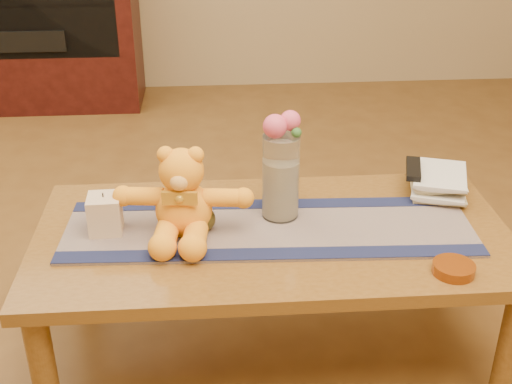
{
  "coord_description": "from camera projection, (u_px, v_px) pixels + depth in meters",
  "views": [
    {
      "loc": [
        -0.18,
        -1.69,
        1.45
      ],
      "look_at": [
        -0.05,
        0.0,
        0.58
      ],
      "focal_mm": 46.82,
      "sensor_mm": 36.0,
      "label": 1
    }
  ],
  "objects": [
    {
      "name": "table_leg_br",
      "position": [
        442.0,
        242.0,
        2.38
      ],
      "size": [
        0.07,
        0.07,
        0.41
      ],
      "primitive_type": "cylinder",
      "color": "brown",
      "rests_on": "floor"
    },
    {
      "name": "table_leg_fr",
      "position": [
        509.0,
        350.0,
        1.87
      ],
      "size": [
        0.07,
        0.07,
        0.41
      ],
      "primitive_type": "cylinder",
      "color": "brown",
      "rests_on": "floor"
    },
    {
      "name": "rose_right",
      "position": [
        290.0,
        121.0,
        1.9
      ],
      "size": [
        0.06,
        0.06,
        0.06
      ],
      "primitive_type": "sphere",
      "color": "#DB4D72",
      "rests_on": "glass_vase"
    },
    {
      "name": "candle_wick",
      "position": [
        103.0,
        195.0,
        1.9
      ],
      "size": [
        0.0,
        0.0,
        0.01
      ],
      "primitive_type": "cylinder",
      "rotation": [
        0.0,
        0.0,
        0.03
      ],
      "color": "black",
      "rests_on": "pillar_candle"
    },
    {
      "name": "book_lower",
      "position": [
        413.0,
        183.0,
        2.18
      ],
      "size": [
        0.23,
        0.27,
        0.02
      ],
      "primitive_type": "imported",
      "rotation": [
        0.0,
        0.0,
        -0.36
      ],
      "color": "beige",
      "rests_on": "book_bottom"
    },
    {
      "name": "cabinet_cavity",
      "position": [
        24.0,
        6.0,
        3.78
      ],
      "size": [
        1.02,
        0.03,
        0.61
      ],
      "primitive_type": "cube",
      "color": "black",
      "rests_on": "media_cabinet"
    },
    {
      "name": "pillar_candle",
      "position": [
        105.0,
        214.0,
        1.93
      ],
      "size": [
        0.1,
        0.1,
        0.11
      ],
      "primitive_type": "cube",
      "rotation": [
        0.0,
        0.0,
        0.03
      ],
      "color": "beige",
      "rests_on": "persian_runner"
    },
    {
      "name": "book_upper",
      "position": [
        410.0,
        177.0,
        2.18
      ],
      "size": [
        0.2,
        0.25,
        0.02
      ],
      "primitive_type": "imported",
      "rotation": [
        0.0,
        0.0,
        -0.17
      ],
      "color": "beige",
      "rests_on": "book_lower"
    },
    {
      "name": "media_cabinet",
      "position": [
        36.0,
        16.0,
        4.04
      ],
      "size": [
        1.2,
        0.5,
        1.1
      ],
      "primitive_type": "cube",
      "color": "black",
      "rests_on": "floor"
    },
    {
      "name": "rose_left",
      "position": [
        275.0,
        126.0,
        1.89
      ],
      "size": [
        0.07,
        0.07,
        0.07
      ],
      "primitive_type": "sphere",
      "color": "#DB4D72",
      "rests_on": "glass_vase"
    },
    {
      "name": "glass_vase",
      "position": [
        281.0,
        177.0,
        1.97
      ],
      "size": [
        0.11,
        0.11,
        0.26
      ],
      "primitive_type": "cylinder",
      "color": "silver",
      "rests_on": "persian_runner"
    },
    {
      "name": "persian_runner",
      "position": [
        269.0,
        229.0,
        1.97
      ],
      "size": [
        1.21,
        0.4,
        0.01
      ],
      "primitive_type": "cube",
      "rotation": [
        0.0,
        0.0,
        -0.04
      ],
      "color": "#181E45",
      "rests_on": "coffee_table_top"
    },
    {
      "name": "teddy_bear",
      "position": [
        183.0,
        192.0,
        1.89
      ],
      "size": [
        0.4,
        0.35,
        0.25
      ],
      "primitive_type": null,
      "rotation": [
        0.0,
        0.0,
        -0.11
      ],
      "color": "#FFA020",
      "rests_on": "persian_runner"
    },
    {
      "name": "bronze_ball",
      "position": [
        203.0,
        219.0,
        1.94
      ],
      "size": [
        0.09,
        0.09,
        0.07
      ],
      "primitive_type": "sphere",
      "rotation": [
        0.0,
        0.0,
        0.38
      ],
      "color": "#433B16",
      "rests_on": "persian_runner"
    },
    {
      "name": "cabinet_shelf",
      "position": [
        28.0,
        3.0,
        3.86
      ],
      "size": [
        1.02,
        0.2,
        0.02
      ],
      "primitive_type": "cube",
      "color": "black",
      "rests_on": "media_cabinet"
    },
    {
      "name": "amber_dish",
      "position": [
        454.0,
        269.0,
        1.76
      ],
      "size": [
        0.14,
        0.14,
        0.03
      ],
      "primitive_type": "cylinder",
      "rotation": [
        0.0,
        0.0,
        -0.28
      ],
      "color": "#BF5914",
      "rests_on": "coffee_table_top"
    },
    {
      "name": "potpourri_fill",
      "position": [
        280.0,
        189.0,
        1.99
      ],
      "size": [
        0.09,
        0.09,
        0.18
      ],
      "primitive_type": "cylinder",
      "color": "beige",
      "rests_on": "glass_vase"
    },
    {
      "name": "runner_border_near",
      "position": [
        272.0,
        254.0,
        1.84
      ],
      "size": [
        1.2,
        0.11,
        0.0
      ],
      "primitive_type": "cube",
      "rotation": [
        0.0,
        0.0,
        -0.04
      ],
      "color": "#151B41",
      "rests_on": "persian_runner"
    },
    {
      "name": "blue_flower_back",
      "position": [
        284.0,
        123.0,
        1.93
      ],
      "size": [
        0.04,
        0.04,
        0.04
      ],
      "primitive_type": "sphere",
      "color": "#49599F",
      "rests_on": "glass_vase"
    },
    {
      "name": "floor",
      "position": [
        271.0,
        349.0,
        2.17
      ],
      "size": [
        5.5,
        5.5,
        0.0
      ],
      "primitive_type": "plane",
      "color": "brown",
      "rests_on": "ground"
    },
    {
      "name": "table_leg_bl",
      "position": [
        79.0,
        256.0,
        2.29
      ],
      "size": [
        0.07,
        0.07,
        0.41
      ],
      "primitive_type": "cylinder",
      "color": "brown",
      "rests_on": "floor"
    },
    {
      "name": "tv_remote",
      "position": [
        413.0,
        169.0,
        2.15
      ],
      "size": [
        0.09,
        0.17,
        0.02
      ],
      "primitive_type": "cube",
      "rotation": [
        0.0,
        0.0,
        -0.27
      ],
      "color": "black",
      "rests_on": "book_top"
    },
    {
      "name": "leaf_sprig",
      "position": [
        296.0,
        133.0,
        1.89
      ],
      "size": [
        0.03,
        0.03,
        0.03
      ],
      "primitive_type": "sphere",
      "color": "#33662D",
      "rests_on": "glass_vase"
    },
    {
      "name": "runner_border_far",
      "position": [
        267.0,
        204.0,
        2.1
      ],
      "size": [
        1.2,
        0.11,
        0.0
      ],
      "primitive_type": "cube",
      "rotation": [
        0.0,
        0.0,
        -0.04
      ],
      "color": "#151B41",
      "rests_on": "persian_runner"
    },
    {
      "name": "book_top",
      "position": [
        414.0,
        173.0,
        2.16
      ],
      "size": [
        0.23,
        0.26,
        0.02
      ],
      "primitive_type": "imported",
      "rotation": [
        0.0,
        0.0,
        -0.32
      ],
      "color": "beige",
      "rests_on": "book_upper"
    },
    {
      "name": "blue_flower_side",
      "position": [
        271.0,
        127.0,
        1.92
      ],
      "size": [
        0.04,
        0.04,
        0.04
      ],
      "primitive_type": "sphere",
      "color": "#49599F",
      "rests_on": "glass_vase"
    },
    {
      "name": "stereo_lower",
      "position": [
        34.0,
        36.0,
        3.96
      ],
      "size": [
        0.42,
        0.28,
        0.12
      ],
      "primitive_type": "cube",
      "color": "black",
      "rests_on": "media_cabinet"
    },
    {
      "name": "book_bottom",
      "position": [
        411.0,
        188.0,
        2.19
      ],
      "size": [
        0.21,
        0.25,
        0.02
      ],
      "primitive_type": "imported",
      "rotation": [
        0.0,
        0.0,
        -0.22
      ],
      "color": "beige",
      "rests_on": "coffee_table_top"
    },
    {
      "name": "coffee_table_top",
      "position": [
        273.0,
        236.0,
        1.98
      ],
      "size": [
        1.4,
        0.7,
        0.04
      ],
      "primitive_type": "cube",
      "color": "brown",
      "rests_on": "floor"
    },
    {
      "name": "table_leg_fl",
      "position": [
        44.0,
        374.0,
        1.78
      ],
      "size": [
        0.07,
        0.07,
        0.41
      ],
      "primitive_type": "cylinder",
      "color": "brown",
      "rests_on": "floor"
    }
  ]
}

